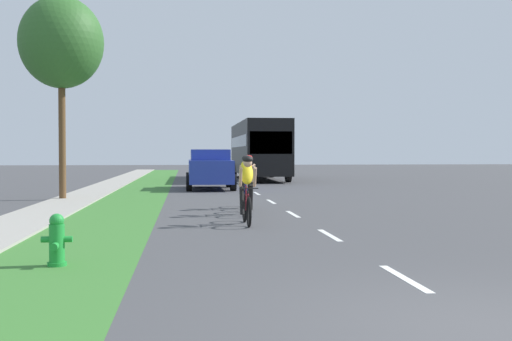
% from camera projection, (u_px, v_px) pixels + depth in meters
% --- Properties ---
extents(ground_plane, '(120.00, 120.00, 0.00)m').
position_uv_depth(ground_plane, '(256.00, 193.00, 25.62)').
color(ground_plane, '#424244').
extents(grass_verge, '(2.29, 70.00, 0.01)m').
position_uv_depth(grass_verge, '(139.00, 194.00, 25.10)').
color(grass_verge, '#38722D').
rests_on(grass_verge, ground_plane).
extents(sidewalk_concrete, '(1.65, 70.00, 0.10)m').
position_uv_depth(sidewalk_concrete, '(89.00, 194.00, 24.88)').
color(sidewalk_concrete, '#9E998E').
rests_on(sidewalk_concrete, ground_plane).
extents(lane_markings_center, '(0.12, 53.49, 0.01)m').
position_uv_depth(lane_markings_center, '(247.00, 187.00, 29.60)').
color(lane_markings_center, white).
rests_on(lane_markings_center, ground_plane).
extents(fire_hydrant_green, '(0.44, 0.38, 0.76)m').
position_uv_depth(fire_hydrant_green, '(57.00, 241.00, 9.07)').
color(fire_hydrant_green, '#1E8C33').
rests_on(fire_hydrant_green, ground_plane).
extents(cyclist_lead, '(0.42, 1.72, 1.58)m').
position_uv_depth(cyclist_lead, '(247.00, 189.00, 14.26)').
color(cyclist_lead, black).
rests_on(cyclist_lead, ground_plane).
extents(cyclist_trailing, '(0.42, 1.72, 1.58)m').
position_uv_depth(cyclist_trailing, '(246.00, 184.00, 16.52)').
color(cyclist_trailing, black).
rests_on(cyclist_trailing, ground_plane).
extents(cyclist_distant, '(0.42, 1.72, 1.58)m').
position_uv_depth(cyclist_distant, '(248.00, 181.00, 18.41)').
color(cyclist_distant, black).
rests_on(cyclist_distant, ground_plane).
extents(suv_blue, '(2.15, 4.70, 1.79)m').
position_uv_depth(suv_blue, '(210.00, 168.00, 28.39)').
color(suv_blue, '#23389E').
rests_on(suv_blue, ground_plane).
extents(bus_black, '(2.78, 11.60, 3.48)m').
position_uv_depth(bus_black, '(258.00, 147.00, 38.63)').
color(bus_black, black).
rests_on(bus_black, ground_plane).
extents(street_tree_near, '(2.90, 2.90, 7.07)m').
position_uv_depth(street_tree_near, '(61.00, 43.00, 21.75)').
color(street_tree_near, brown).
rests_on(street_tree_near, ground_plane).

